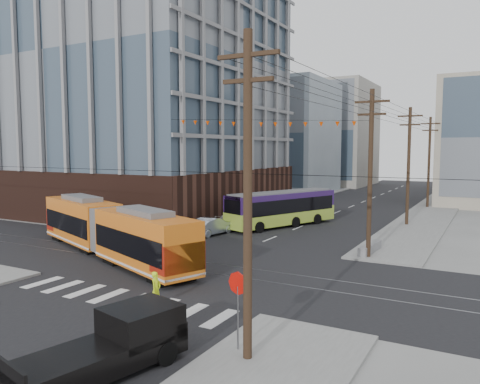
% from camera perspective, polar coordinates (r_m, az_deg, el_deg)
% --- Properties ---
extents(ground, '(160.00, 160.00, 0.00)m').
position_cam_1_polar(ground, '(26.01, -9.73, -10.87)').
color(ground, slate).
extents(office_building, '(30.00, 25.00, 28.60)m').
position_cam_1_polar(office_building, '(57.20, -12.99, 12.30)').
color(office_building, '#381E16').
rests_on(office_building, ground).
extents(bg_bldg_nw_near, '(18.00, 16.00, 18.00)m').
position_cam_1_polar(bg_bldg_nw_near, '(78.61, 4.23, 6.61)').
color(bg_bldg_nw_near, '#8C99A5').
rests_on(bg_bldg_nw_near, ground).
extents(bg_bldg_nw_far, '(16.00, 18.00, 20.00)m').
position_cam_1_polar(bg_bldg_nw_far, '(96.22, 10.86, 6.89)').
color(bg_bldg_nw_far, gray).
rests_on(bg_bldg_nw_far, ground).
extents(utility_pole_near, '(0.30, 0.30, 11.00)m').
position_cam_1_polar(utility_pole_near, '(15.36, 0.95, -1.10)').
color(utility_pole_near, black).
rests_on(utility_pole_near, ground).
extents(utility_pole_far, '(0.30, 0.30, 11.00)m').
position_cam_1_polar(utility_pole_far, '(75.86, 23.38, 3.59)').
color(utility_pole_far, black).
rests_on(utility_pole_far, ground).
extents(streetcar, '(18.13, 9.25, 3.56)m').
position_cam_1_polar(streetcar, '(32.56, -15.57, -4.49)').
color(streetcar, orange).
rests_on(streetcar, ground).
extents(city_bus, '(6.81, 11.91, 3.35)m').
position_cam_1_polar(city_bus, '(43.59, 5.15, -2.01)').
color(city_bus, '#2C144D').
rests_on(city_bus, ground).
extents(pickup_truck, '(3.23, 5.91, 1.90)m').
position_cam_1_polar(pickup_truck, '(16.16, -16.68, -17.74)').
color(pickup_truck, black).
rests_on(pickup_truck, ground).
extents(parked_car_silver, '(2.21, 4.70, 1.49)m').
position_cam_1_polar(parked_car_silver, '(39.37, -3.42, -4.15)').
color(parked_car_silver, '#99A4B2').
rests_on(parked_car_silver, ground).
extents(parked_car_white, '(2.43, 4.68, 1.30)m').
position_cam_1_polar(parked_car_white, '(43.30, -0.97, -3.41)').
color(parked_car_white, '#B3B0B0').
rests_on(parked_car_white, ground).
extents(parked_car_grey, '(4.03, 5.29, 1.33)m').
position_cam_1_polar(parked_car_grey, '(48.35, 1.93, -2.47)').
color(parked_car_grey, slate).
rests_on(parked_car_grey, ground).
extents(pedestrian, '(0.47, 0.64, 1.62)m').
position_cam_1_polar(pedestrian, '(22.14, -10.20, -11.58)').
color(pedestrian, '#DDFF1A').
rests_on(pedestrian, ground).
extents(stop_sign, '(0.99, 0.99, 2.75)m').
position_cam_1_polar(stop_sign, '(16.98, -0.26, -14.81)').
color(stop_sign, red).
rests_on(stop_sign, ground).
extents(jersey_barrier, '(1.05, 3.69, 0.73)m').
position_cam_1_polar(jersey_barrier, '(33.41, 15.56, -6.71)').
color(jersey_barrier, slate).
rests_on(jersey_barrier, ground).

